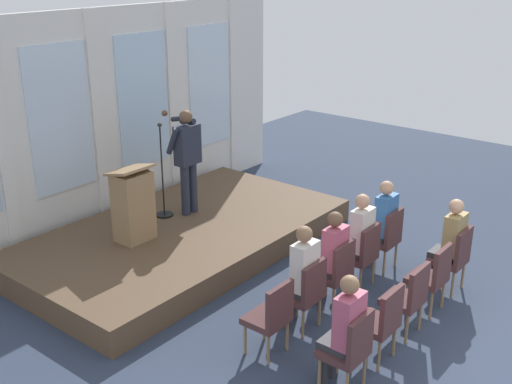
{
  "coord_description": "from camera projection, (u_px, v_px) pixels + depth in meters",
  "views": [
    {
      "loc": [
        -6.35,
        -1.38,
        4.39
      ],
      "look_at": [
        0.14,
        3.83,
        1.24
      ],
      "focal_mm": 44.41,
      "sensor_mm": 36.0,
      "label": 1
    }
  ],
  "objects": [
    {
      "name": "chair_r1_c2",
      "position": [
        409.0,
        295.0,
        7.6
      ],
      "size": [
        0.46,
        0.44,
        0.94
      ],
      "color": "olive",
      "rests_on": "ground"
    },
    {
      "name": "chair_r0_c3",
      "position": [
        362.0,
        252.0,
        8.7
      ],
      "size": [
        0.46,
        0.44,
        0.94
      ],
      "color": "olive",
      "rests_on": "ground"
    },
    {
      "name": "chair_r1_c4",
      "position": [
        454.0,
        256.0,
        8.6
      ],
      "size": [
        0.46,
        0.44,
        0.94
      ],
      "color": "olive",
      "rests_on": "ground"
    },
    {
      "name": "chair_r1_c0",
      "position": [
        350.0,
        347.0,
        6.6
      ],
      "size": [
        0.46,
        0.44,
        0.94
      ],
      "color": "olive",
      "rests_on": "ground"
    },
    {
      "name": "mic_stand",
      "position": [
        164.0,
        196.0,
        10.19
      ],
      "size": [
        0.28,
        0.28,
        1.55
      ],
      "color": "black",
      "rests_on": "stage_platform"
    },
    {
      "name": "audience_r1_c4",
      "position": [
        450.0,
        240.0,
        8.57
      ],
      "size": [
        0.36,
        0.39,
        1.34
      ],
      "color": "#2D2D33",
      "rests_on": "ground"
    },
    {
      "name": "chair_r1_c1",
      "position": [
        382.0,
        319.0,
        7.1
      ],
      "size": [
        0.46,
        0.44,
        0.94
      ],
      "color": "olive",
      "rests_on": "ground"
    },
    {
      "name": "chair_r0_c2",
      "position": [
        336.0,
        270.0,
        8.2
      ],
      "size": [
        0.46,
        0.44,
        0.94
      ],
      "color": "olive",
      "rests_on": "ground"
    },
    {
      "name": "lectern",
      "position": [
        133.0,
        205.0,
        9.27
      ],
      "size": [
        0.6,
        0.48,
        1.16
      ],
      "color": "#93724C",
      "rests_on": "stage_platform"
    },
    {
      "name": "audience_r0_c1",
      "position": [
        301.0,
        272.0,
        7.67
      ],
      "size": [
        0.36,
        0.39,
        1.38
      ],
      "color": "#2D2D33",
      "rests_on": "ground"
    },
    {
      "name": "rear_partition",
      "position": [
        105.0,
        119.0,
        10.45
      ],
      "size": [
        8.44,
        0.14,
        3.6
      ],
      "color": "silver",
      "rests_on": "ground"
    },
    {
      "name": "chair_r1_c3",
      "position": [
        433.0,
        274.0,
        8.1
      ],
      "size": [
        0.46,
        0.44,
        0.94
      ],
      "color": "olive",
      "rests_on": "ground"
    },
    {
      "name": "audience_r1_c0",
      "position": [
        344.0,
        327.0,
        6.57
      ],
      "size": [
        0.36,
        0.39,
        1.36
      ],
      "color": "#2D2D33",
      "rests_on": "ground"
    },
    {
      "name": "chair_r0_c0",
      "position": [
        272.0,
        314.0,
        7.2
      ],
      "size": [
        0.46,
        0.44,
        0.94
      ],
      "color": "olive",
      "rests_on": "ground"
    },
    {
      "name": "audience_r0_c3",
      "position": [
        358.0,
        236.0,
        8.67
      ],
      "size": [
        0.36,
        0.39,
        1.37
      ],
      "color": "#2D2D33",
      "rests_on": "ground"
    },
    {
      "name": "chair_r0_c1",
      "position": [
        306.0,
        291.0,
        7.7
      ],
      "size": [
        0.46,
        0.44,
        0.94
      ],
      "color": "olive",
      "rests_on": "ground"
    },
    {
      "name": "audience_r0_c2",
      "position": [
        331.0,
        254.0,
        8.17
      ],
      "size": [
        0.36,
        0.39,
        1.34
      ],
      "color": "#2D2D33",
      "rests_on": "ground"
    },
    {
      "name": "stage_platform",
      "position": [
        183.0,
        237.0,
        9.97
      ],
      "size": [
        5.23,
        2.92,
        0.38
      ],
      "primitive_type": "cube",
      "color": "brown",
      "rests_on": "ground"
    },
    {
      "name": "audience_r0_c4",
      "position": [
        382.0,
        220.0,
        9.17
      ],
      "size": [
        0.36,
        0.39,
        1.37
      ],
      "color": "#2D2D33",
      "rests_on": "ground"
    },
    {
      "name": "speaker",
      "position": [
        187.0,
        154.0,
        10.08
      ],
      "size": [
        0.52,
        0.69,
        1.72
      ],
      "color": "#232838",
      "rests_on": "stage_platform"
    },
    {
      "name": "chair_r0_c4",
      "position": [
        386.0,
        236.0,
        9.2
      ],
      "size": [
        0.46,
        0.44,
        0.94
      ],
      "color": "olive",
      "rests_on": "ground"
    }
  ]
}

